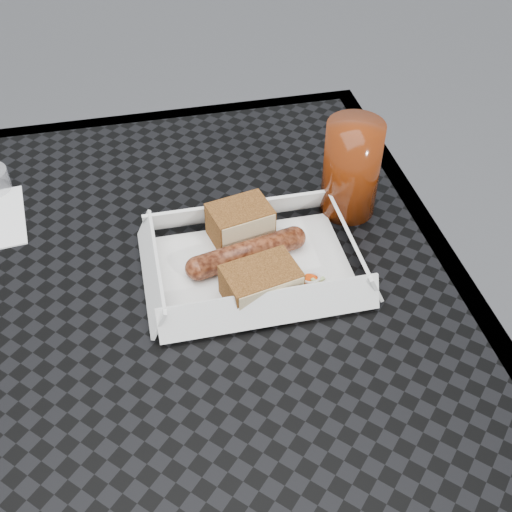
{
  "coord_description": "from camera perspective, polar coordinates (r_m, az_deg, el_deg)",
  "views": [
    {
      "loc": [
        0.05,
        -0.5,
        1.28
      ],
      "look_at": [
        0.16,
        0.02,
        0.78
      ],
      "focal_mm": 45.0,
      "sensor_mm": 36.0,
      "label": 1
    }
  ],
  "objects": [
    {
      "name": "patio_table",
      "position": [
        0.78,
        -11.2,
        -8.06
      ],
      "size": [
        0.8,
        0.8,
        0.74
      ],
      "color": "black",
      "rests_on": "ground"
    },
    {
      "name": "food_tray",
      "position": [
        0.75,
        -0.16,
        -1.03
      ],
      "size": [
        0.22,
        0.15,
        0.0
      ],
      "primitive_type": "cube",
      "color": "white",
      "rests_on": "patio_table"
    },
    {
      "name": "bratwurst",
      "position": [
        0.74,
        -0.82,
        0.29
      ],
      "size": [
        0.15,
        0.05,
        0.03
      ],
      "rotation": [
        0.0,
        0.0,
        0.22
      ],
      "color": "brown",
      "rests_on": "food_tray"
    },
    {
      "name": "bread_near",
      "position": [
        0.77,
        -1.42,
        3.0
      ],
      "size": [
        0.08,
        0.07,
        0.04
      ],
      "primitive_type": "cube",
      "rotation": [
        0.0,
        0.0,
        0.22
      ],
      "color": "brown",
      "rests_on": "food_tray"
    },
    {
      "name": "bread_far",
      "position": [
        0.7,
        0.45,
        -2.47
      ],
      "size": [
        0.09,
        0.07,
        0.04
      ],
      "primitive_type": "cube",
      "rotation": [
        0.0,
        0.0,
        0.22
      ],
      "color": "brown",
      "rests_on": "food_tray"
    },
    {
      "name": "veg_garnish",
      "position": [
        0.73,
        5.45,
        -2.44
      ],
      "size": [
        0.03,
        0.03,
        0.0
      ],
      "color": "#E34109",
      "rests_on": "food_tray"
    },
    {
      "name": "drink_glass",
      "position": [
        0.8,
        8.46,
        7.66
      ],
      "size": [
        0.07,
        0.07,
        0.13
      ],
      "primitive_type": "cylinder",
      "color": "#5A1E07",
      "rests_on": "patio_table"
    }
  ]
}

